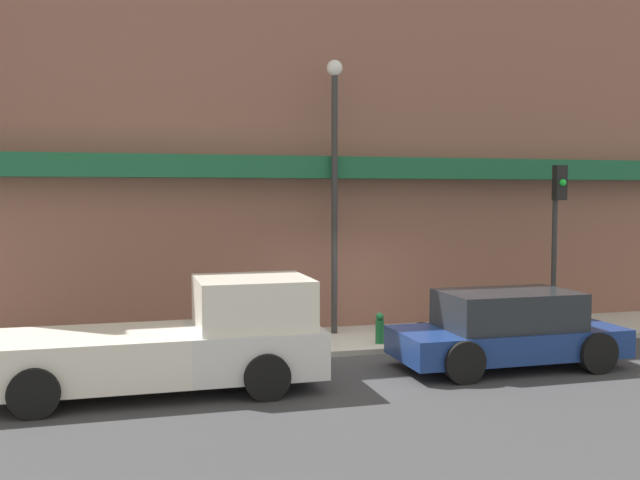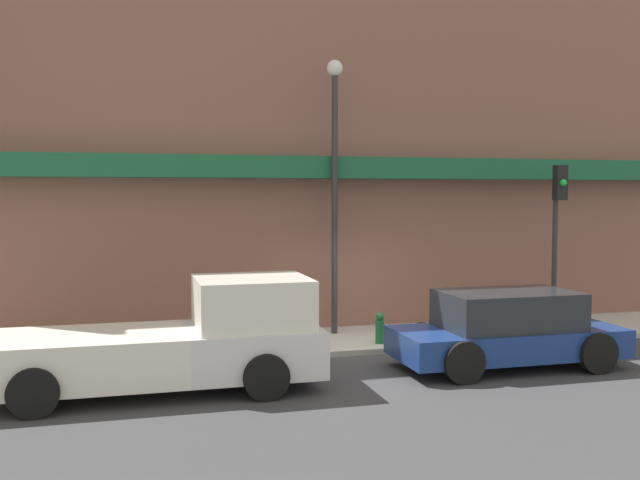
% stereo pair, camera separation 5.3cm
% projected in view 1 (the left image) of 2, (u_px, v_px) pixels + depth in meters
% --- Properties ---
extents(ground_plane, '(80.00, 80.00, 0.00)m').
position_uv_depth(ground_plane, '(374.00, 355.00, 14.63)').
color(ground_plane, '#38383A').
extents(sidewalk, '(36.00, 2.57, 0.12)m').
position_uv_depth(sidewalk, '(354.00, 340.00, 15.87)').
color(sidewalk, '#B7B2A8').
rests_on(sidewalk, ground).
extents(building, '(19.80, 3.80, 10.64)m').
position_uv_depth(building, '(321.00, 115.00, 18.18)').
color(building, brown).
rests_on(building, ground).
extents(pickup_truck, '(5.63, 2.13, 1.88)m').
position_uv_depth(pickup_truck, '(177.00, 342.00, 11.94)').
color(pickup_truck, silver).
rests_on(pickup_truck, ground).
extents(parked_car, '(4.37, 1.98, 1.46)m').
position_uv_depth(parked_car, '(508.00, 330.00, 13.59)').
color(parked_car, navy).
rests_on(parked_car, ground).
extents(fire_hydrant, '(0.18, 0.18, 0.66)m').
position_uv_depth(fire_hydrant, '(380.00, 328.00, 15.18)').
color(fire_hydrant, '#196633').
rests_on(fire_hydrant, sidewalk).
extents(street_lamp, '(0.36, 0.36, 6.18)m').
position_uv_depth(street_lamp, '(335.00, 166.00, 16.06)').
color(street_lamp, '#2D2D2D').
rests_on(street_lamp, sidewalk).
extents(traffic_light, '(0.28, 0.42, 3.84)m').
position_uv_depth(traffic_light, '(557.00, 218.00, 16.44)').
color(traffic_light, '#2D2D2D').
rests_on(traffic_light, sidewalk).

